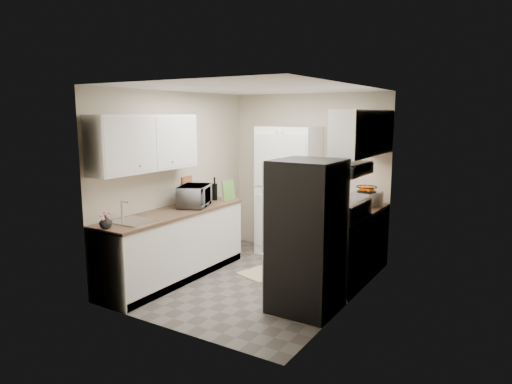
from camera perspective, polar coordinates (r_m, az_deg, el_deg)
ground at (r=6.14m, az=-0.20°, el=-11.14°), size 3.20×3.20×0.00m
room_shell at (r=5.76m, az=-0.41°, el=4.16°), size 2.64×3.24×2.52m
pantry_cabinet at (r=7.08m, az=4.03°, el=0.05°), size 0.90×0.55×2.00m
base_cabinet_left at (r=6.24m, az=-10.13°, el=-6.69°), size 0.60×2.30×0.88m
countertop_left at (r=6.12m, az=-10.26°, el=-2.55°), size 0.63×2.33×0.04m
base_cabinet_right at (r=6.63m, az=12.66°, el=-5.79°), size 0.60×0.80×0.88m
countertop_right at (r=6.52m, az=12.81°, el=-1.89°), size 0.63×0.83×0.04m
electric_range at (r=5.90m, az=9.97°, el=-7.25°), size 0.71×0.78×1.13m
refrigerator at (r=5.10m, az=6.38°, el=-5.50°), size 0.70×0.72×1.70m
microwave at (r=6.35m, az=-7.69°, el=-0.50°), size 0.54×0.63×0.30m
wine_bottle at (r=6.79m, az=-5.19°, el=0.29°), size 0.08×0.08×0.31m
flower_vase at (r=5.39m, az=-18.28°, el=-3.54°), size 0.19×0.19×0.15m
cutting_board at (r=6.76m, az=-3.47°, el=0.21°), size 0.05×0.24×0.30m
toaster_oven at (r=6.48m, az=13.71°, el=-0.88°), size 0.37×0.43×0.21m
fruit_basket at (r=6.43m, az=13.67°, el=0.54°), size 0.31×0.31×0.12m
kitchen_mat at (r=6.50m, az=1.59°, el=-9.86°), size 0.70×0.90×0.01m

